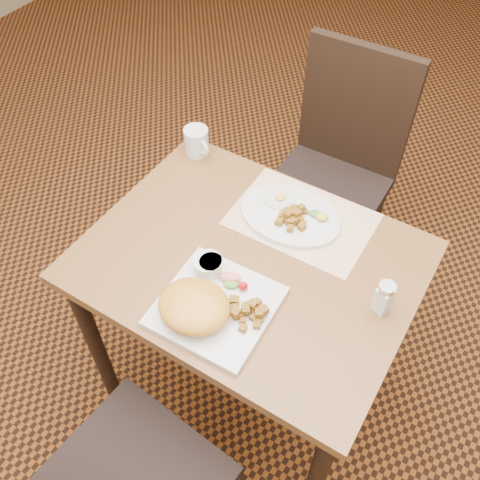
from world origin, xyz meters
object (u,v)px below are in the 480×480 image
Objects in this scene: table at (249,282)px; coffee_mug at (197,141)px; salt_shaker at (384,297)px; plate_oval at (290,216)px; chair_far at (337,162)px; plate_square at (216,306)px.

table is 8.38× the size of coffee_mug.
salt_shaker is (0.37, 0.03, 0.16)m from table.
table is 2.96× the size of plate_oval.
plate_oval reaches higher than table.
chair_far is 9.03× the size of coffee_mug.
chair_far reaches higher than plate_square.
coffee_mug is (-0.75, 0.26, -0.01)m from salt_shaker.
plate_oval is 0.41m from coffee_mug.
chair_far reaches higher than table.
plate_oval is 3.05× the size of salt_shaker.
table is at bearing 92.60° from chair_far.
salt_shaker is 0.79m from coffee_mug.
chair_far is at bearing 52.26° from coffee_mug.
salt_shaker is (0.35, -0.16, 0.04)m from plate_oval.
plate_oval is at bearing 88.51° from plate_square.
chair_far is at bearing 120.80° from salt_shaker.
table is 9.00× the size of salt_shaker.
table is 0.22m from plate_square.
table is 0.40m from salt_shaker.
coffee_mug is (-0.33, -0.43, 0.26)m from chair_far.
plate_square is 0.62m from coffee_mug.
plate_square is at bearing -86.18° from table.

